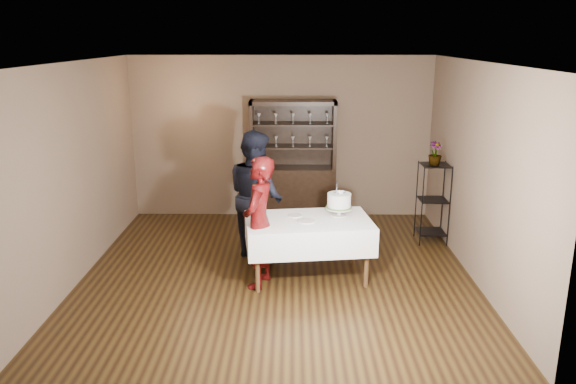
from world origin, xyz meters
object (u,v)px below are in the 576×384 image
china_hutch (293,181)px  cake (339,202)px  potted_plant (435,153)px  woman (259,222)px  plant_etagere (433,200)px  cake_table (308,233)px  man (256,195)px

china_hutch → cake: (0.59, -2.23, 0.30)m
china_hutch → cake: size_ratio=4.31×
cake → potted_plant: size_ratio=1.35×
woman → cake: woman is taller
china_hutch → plant_etagere: size_ratio=1.67×
china_hutch → woman: (-0.41, -2.62, 0.15)m
plant_etagere → woman: size_ratio=0.74×
china_hutch → cake_table: size_ratio=1.20×
plant_etagere → cake_table: 2.31m
plant_etagere → man: 2.67m
woman → cake: (1.00, 0.39, 0.15)m
plant_etagere → cake_table: bearing=-144.7°
plant_etagere → cake: 1.93m
man → cake: (1.10, -0.57, 0.07)m
cake_table → potted_plant: bearing=35.0°
cake → potted_plant: potted_plant is taller
plant_etagere → cake: size_ratio=2.58×
woman → man: bearing=-159.3°
cake_table → potted_plant: potted_plant is taller
cake_table → cake: 0.56m
man → potted_plant: man is taller
cake_table → man: bearing=133.9°
china_hutch → plant_etagere: china_hutch is taller
china_hutch → cake: china_hutch is taller
china_hutch → woman: china_hutch is taller
cake → potted_plant: bearing=38.0°
plant_etagere → cake: bearing=-141.7°
plant_etagere → cake: (-1.49, -1.18, 0.31)m
plant_etagere → potted_plant: (-0.02, -0.03, 0.71)m
man → cake: man is taller
man → china_hutch: bearing=-50.3°
china_hutch → potted_plant: size_ratio=5.82×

